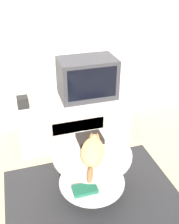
# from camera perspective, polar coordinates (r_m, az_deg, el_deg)

# --- Properties ---
(ground_plane) EXTENTS (12.00, 12.00, 0.00)m
(ground_plane) POSITION_cam_1_polar(r_m,az_deg,el_deg) (2.58, 0.57, -17.59)
(ground_plane) COLOR tan
(wall_back) EXTENTS (8.00, 0.05, 2.60)m
(wall_back) POSITION_cam_1_polar(r_m,az_deg,el_deg) (3.10, -7.12, 18.71)
(wall_back) COLOR silver
(wall_back) RESTS_ON ground_plane
(rug) EXTENTS (1.58, 1.07, 0.02)m
(rug) POSITION_cam_1_polar(r_m,az_deg,el_deg) (2.58, 0.57, -17.44)
(rug) COLOR #28282B
(rug) RESTS_ON ground_plane
(tv_stand) EXTENTS (1.29, 0.56, 0.54)m
(tv_stand) POSITION_cam_1_polar(r_m,az_deg,el_deg) (3.15, -3.68, -1.20)
(tv_stand) COLOR beige
(tv_stand) RESTS_ON ground_plane
(tv) EXTENTS (0.63, 0.39, 0.45)m
(tv) POSITION_cam_1_polar(r_m,az_deg,el_deg) (2.96, -0.47, 7.39)
(tv) COLOR #333338
(tv) RESTS_ON tv_stand
(speaker) EXTENTS (0.12, 0.12, 0.12)m
(speaker) POSITION_cam_1_polar(r_m,az_deg,el_deg) (2.89, -14.34, 2.12)
(speaker) COLOR black
(speaker) RESTS_ON tv_stand
(coffee_table) EXTENTS (0.68, 0.68, 0.48)m
(coffee_table) POSITION_cam_1_polar(r_m,az_deg,el_deg) (2.35, 0.36, -12.16)
(coffee_table) COLOR #B2B2B7
(coffee_table) RESTS_ON rug
(dvd_box) EXTENTS (0.22, 0.18, 0.05)m
(dvd_box) POSITION_cam_1_polar(r_m,az_deg,el_deg) (2.37, 0.06, -5.77)
(dvd_box) COLOR black
(dvd_box) RESTS_ON coffee_table
(cat) EXTENTS (0.30, 0.52, 0.14)m
(cat) POSITION_cam_1_polar(r_m,az_deg,el_deg) (2.15, 0.69, -8.48)
(cat) COLOR tan
(cat) RESTS_ON coffee_table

